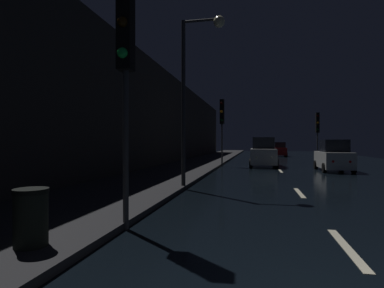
{
  "coord_description": "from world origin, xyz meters",
  "views": [
    {
      "loc": [
        -1.54,
        -2.75,
        1.82
      ],
      "look_at": [
        -6.31,
        20.11,
        1.72
      ],
      "focal_mm": 28.79,
      "sensor_mm": 36.0,
      "label": 1
    }
  ],
  "objects": [
    {
      "name": "sidewalk_left",
      "position": [
        -6.42,
        24.5,
        0.07
      ],
      "size": [
        4.4,
        84.0,
        0.15
      ],
      "primitive_type": "cube",
      "color": "#28282B",
      "rests_on": "ground"
    },
    {
      "name": "trash_bin_curbside",
      "position": [
        -5.11,
        1.58,
        0.62
      ],
      "size": [
        0.55,
        0.55,
        0.93
      ],
      "color": "black",
      "rests_on": "sidewalk_left"
    },
    {
      "name": "car_distant_taillights",
      "position": [
        1.51,
        39.51,
        0.86
      ],
      "size": [
        1.73,
        3.75,
        1.89
      ],
      "rotation": [
        0.0,
        0.0,
        1.57
      ],
      "color": "maroon",
      "rests_on": "ground"
    },
    {
      "name": "lane_centerline",
      "position": [
        0.0,
        9.88,
        0.01
      ],
      "size": [
        0.16,
        16.89,
        0.01
      ],
      "color": "beige",
      "rests_on": "ground"
    },
    {
      "name": "traffic_light_far_left",
      "position": [
        -4.13,
        20.96,
        3.78
      ],
      "size": [
        0.33,
        0.47,
        5.17
      ],
      "rotation": [
        0.0,
        0.0,
        -1.65
      ],
      "color": "#38383A",
      "rests_on": "ground"
    },
    {
      "name": "ground",
      "position": [
        0.0,
        24.5,
        -0.01
      ],
      "size": [
        25.25,
        84.0,
        0.02
      ],
      "primitive_type": "cube",
      "color": "black"
    },
    {
      "name": "building_facade_left",
      "position": [
        -9.02,
        21.0,
        3.83
      ],
      "size": [
        0.8,
        63.0,
        7.66
      ],
      "primitive_type": "cube",
      "color": "#2D2B28",
      "rests_on": "ground"
    },
    {
      "name": "car_parked_right_far",
      "position": [
        3.32,
        18.43,
        0.92
      ],
      "size": [
        1.85,
        4.0,
        2.02
      ],
      "rotation": [
        0.0,
        0.0,
        1.57
      ],
      "color": "silver",
      "rests_on": "ground"
    },
    {
      "name": "streetlamp_overhead",
      "position": [
        -3.84,
        8.94,
        4.46
      ],
      "size": [
        1.7,
        0.44,
        6.66
      ],
      "color": "#2D2D30",
      "rests_on": "ground"
    },
    {
      "name": "traffic_light_near_left",
      "position": [
        -4.22,
        3.28,
        3.84
      ],
      "size": [
        0.32,
        0.47,
        5.24
      ],
      "rotation": [
        0.0,
        0.0,
        -1.52
      ],
      "color": "#38383A",
      "rests_on": "ground"
    },
    {
      "name": "traffic_light_far_right",
      "position": [
        4.12,
        28.03,
        3.37
      ],
      "size": [
        0.32,
        0.47,
        4.66
      ],
      "rotation": [
        0.0,
        0.0,
        -1.53
      ],
      "color": "#38383A",
      "rests_on": "ground"
    },
    {
      "name": "car_approaching_headlights",
      "position": [
        -1.01,
        21.43,
        1.02
      ],
      "size": [
        2.04,
        4.42,
        2.23
      ],
      "rotation": [
        0.0,
        0.0,
        -1.57
      ],
      "color": "silver",
      "rests_on": "ground"
    }
  ]
}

